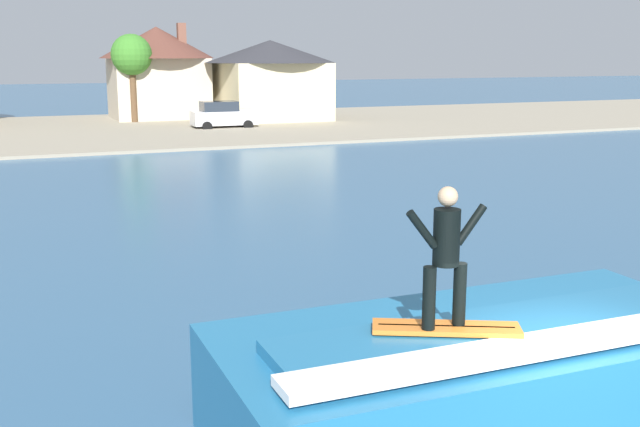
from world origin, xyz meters
TOP-DOWN VIEW (x-y plane):
  - wave_crest at (-0.36, 1.39)m, footprint 6.93×3.15m
  - surfboard at (-1.08, 1.11)m, footprint 1.80×1.20m
  - surfer at (-1.13, 1.10)m, footprint 1.08×0.32m
  - shoreline_bank at (0.00, 44.38)m, footprint 120.00×24.46m
  - car_far_shore at (7.30, 42.59)m, footprint 4.22×2.03m
  - house_gabled_white at (12.35, 47.69)m, footprint 9.61×9.61m
  - house_small_cottage at (4.84, 51.78)m, footprint 8.46×8.46m
  - tree_tall_bare at (2.50, 48.74)m, footprint 2.86×2.86m

SIDE VIEW (x-z plane):
  - shoreline_bank at x=0.00m, z-range 0.00..0.16m
  - wave_crest at x=-0.36m, z-range -0.05..1.56m
  - car_far_shore at x=7.30m, z-range 0.01..1.87m
  - surfboard at x=-1.08m, z-range 1.61..1.67m
  - surfer at x=-1.13m, z-range 1.77..3.49m
  - house_gabled_white at x=12.35m, z-range 0.33..6.23m
  - house_small_cottage at x=4.84m, z-range 0.33..7.47m
  - tree_tall_bare at x=2.50m, z-range 1.62..7.90m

